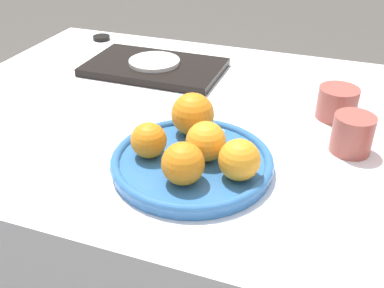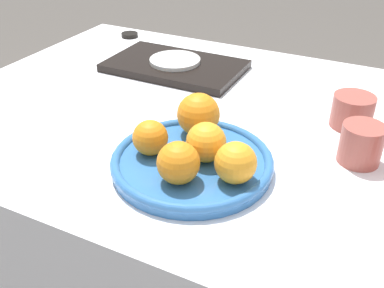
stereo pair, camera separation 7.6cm
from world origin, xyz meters
TOP-DOWN VIEW (x-y plane):
  - table at (0.00, 0.00)m, footprint 1.15×0.85m
  - fruit_platter at (0.08, -0.20)m, footprint 0.28×0.28m
  - orange_0 at (0.10, -0.19)m, footprint 0.07×0.07m
  - orange_1 at (0.05, -0.12)m, footprint 0.08×0.08m
  - orange_2 at (0.09, -0.27)m, footprint 0.07×0.07m
  - orange_3 at (0.01, -0.22)m, footprint 0.06×0.06m
  - orange_4 at (0.17, -0.23)m, footprint 0.07×0.07m
  - serving_tray at (-0.16, 0.18)m, footprint 0.34×0.21m
  - side_plate at (-0.16, 0.18)m, footprint 0.13×0.13m
  - cup_2 at (0.33, -0.05)m, footprint 0.07×0.07m
  - cup_3 at (0.30, 0.08)m, footprint 0.08×0.08m
  - soy_dish at (-0.42, 0.35)m, footprint 0.05×0.05m

SIDE VIEW (x-z plane):
  - table at x=0.00m, z-range 0.00..0.70m
  - soy_dish at x=-0.42m, z-range 0.70..0.71m
  - serving_tray at x=-0.16m, z-range 0.70..0.72m
  - fruit_platter at x=0.08m, z-range 0.70..0.73m
  - side_plate at x=-0.16m, z-range 0.72..0.73m
  - cup_3 at x=0.30m, z-range 0.70..0.77m
  - cup_2 at x=0.33m, z-range 0.70..0.77m
  - orange_3 at x=0.01m, z-range 0.72..0.78m
  - orange_4 at x=0.17m, z-range 0.72..0.79m
  - orange_0 at x=0.10m, z-range 0.72..0.79m
  - orange_2 at x=0.09m, z-range 0.72..0.79m
  - orange_1 at x=0.05m, z-range 0.72..0.80m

